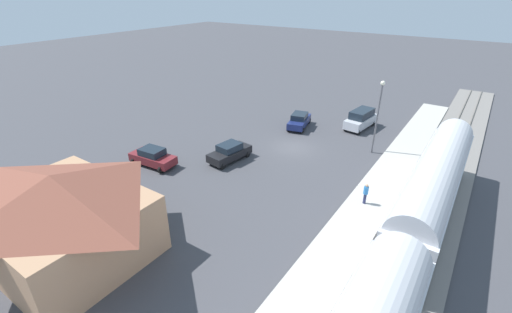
{
  "coord_description": "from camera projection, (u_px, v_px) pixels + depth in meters",
  "views": [
    {
      "loc": [
        -15.42,
        29.52,
        15.38
      ],
      "look_at": [
        0.9,
        5.58,
        1.0
      ],
      "focal_mm": 24.35,
      "sensor_mm": 36.0,
      "label": 1
    }
  ],
  "objects": [
    {
      "name": "pedestrian_on_platform",
      "position": [
        366.0,
        192.0,
        26.25
      ],
      "size": [
        0.36,
        0.36,
        1.71
      ],
      "color": "#23284C",
      "rests_on": "platform"
    },
    {
      "name": "ground_plane",
      "position": [
        293.0,
        148.0,
        36.46
      ],
      "size": [
        200.0,
        200.0,
        0.0
      ],
      "primitive_type": "plane",
      "color": "#424247"
    },
    {
      "name": "platform",
      "position": [
        390.0,
        172.0,
        31.35
      ],
      "size": [
        3.2,
        46.0,
        0.3
      ],
      "color": "#B7B2A8",
      "rests_on": "ground"
    },
    {
      "name": "sedan_navy",
      "position": [
        299.0,
        120.0,
        41.29
      ],
      "size": [
        2.82,
        4.8,
        1.74
      ],
      "color": "navy",
      "rests_on": "ground"
    },
    {
      "name": "railway_track",
      "position": [
        438.0,
        186.0,
        29.36
      ],
      "size": [
        4.8,
        70.0,
        0.3
      ],
      "color": "slate",
      "rests_on": "ground"
    },
    {
      "name": "suv_silver",
      "position": [
        361.0,
        119.0,
        41.0
      ],
      "size": [
        2.53,
        5.1,
        2.22
      ],
      "color": "silver",
      "rests_on": "ground"
    },
    {
      "name": "station_building",
      "position": [
        60.0,
        215.0,
        20.9
      ],
      "size": [
        10.59,
        8.76,
        5.66
      ],
      "color": "tan",
      "rests_on": "ground"
    },
    {
      "name": "sedan_maroon",
      "position": [
        153.0,
        157.0,
        32.53
      ],
      "size": [
        4.64,
        2.57,
        1.74
      ],
      "color": "maroon",
      "rests_on": "ground"
    },
    {
      "name": "sedan_black",
      "position": [
        230.0,
        152.0,
        33.48
      ],
      "size": [
        2.39,
        4.69,
        1.74
      ],
      "color": "black",
      "rests_on": "ground"
    },
    {
      "name": "light_pole_near_platform",
      "position": [
        379.0,
        109.0,
        33.34
      ],
      "size": [
        0.44,
        0.44,
        7.39
      ],
      "color": "#515156",
      "rests_on": "ground"
    }
  ]
}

